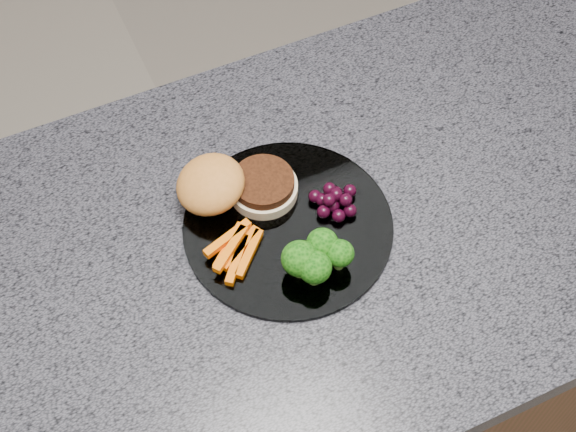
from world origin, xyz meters
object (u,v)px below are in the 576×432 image
object	(u,v)px
burger	(230,187)
plate	(288,226)
grape_bunch	(335,201)
island_cabinet	(338,359)

from	to	relation	value
burger	plate	bearing A→B (deg)	-51.15
plate	grape_bunch	world-z (taller)	grape_bunch
plate	grape_bunch	xyz separation A→B (m)	(0.06, 0.00, 0.02)
plate	burger	world-z (taller)	burger
island_cabinet	burger	distance (m)	0.52
burger	grape_bunch	bearing A→B (deg)	-26.97
plate	grape_bunch	distance (m)	0.07
island_cabinet	plate	distance (m)	0.48
island_cabinet	plate	bearing A→B (deg)	172.56
island_cabinet	plate	xyz separation A→B (m)	(-0.09, 0.01, 0.47)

